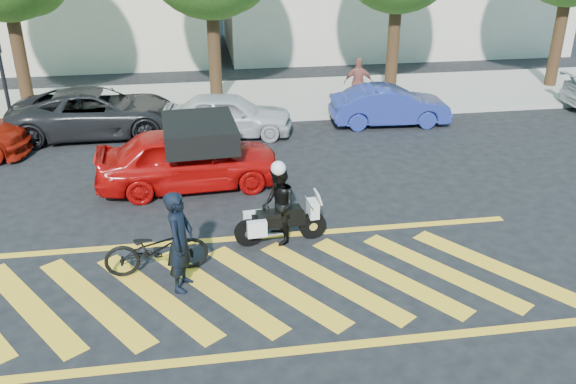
{
  "coord_description": "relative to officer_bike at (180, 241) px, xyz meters",
  "views": [
    {
      "loc": [
        -0.73,
        -9.56,
        6.46
      ],
      "look_at": [
        1.04,
        1.85,
        1.05
      ],
      "focal_mm": 38.0,
      "sensor_mm": 36.0,
      "label": 1
    }
  ],
  "objects": [
    {
      "name": "red_convertible",
      "position": [
        0.16,
        4.57,
        -0.21
      ],
      "size": [
        4.64,
        2.1,
        1.54
      ],
      "primitive_type": "imported",
      "rotation": [
        0.0,
        0.0,
        1.63
      ],
      "color": "#B00908",
      "rests_on": "ground"
    },
    {
      "name": "ground",
      "position": [
        1.19,
        -0.22,
        -0.98
      ],
      "size": [
        90.0,
        90.0,
        0.0
      ],
      "primitive_type": "plane",
      "color": "black",
      "rests_on": "ground"
    },
    {
      "name": "parked_mid_right",
      "position": [
        1.39,
        8.27,
        -0.31
      ],
      "size": [
        4.09,
        2.05,
        1.34
      ],
      "primitive_type": "imported",
      "rotation": [
        0.0,
        0.0,
        1.45
      ],
      "color": "#B4B4B8",
      "rests_on": "ground"
    },
    {
      "name": "officer_bike",
      "position": [
        0.0,
        0.0,
        0.0
      ],
      "size": [
        0.66,
        0.82,
        1.96
      ],
      "primitive_type": "imported",
      "rotation": [
        0.0,
        0.0,
        1.27
      ],
      "color": "black",
      "rests_on": "ground"
    },
    {
      "name": "parked_right",
      "position": [
        6.64,
        8.54,
        -0.35
      ],
      "size": [
        3.89,
        1.53,
        1.26
      ],
      "primitive_type": "imported",
      "rotation": [
        0.0,
        0.0,
        1.52
      ],
      "color": "navy",
      "rests_on": "ground"
    },
    {
      "name": "pedestrian_right",
      "position": [
        5.99,
        10.1,
        0.02
      ],
      "size": [
        1.06,
        0.6,
        1.7
      ],
      "primitive_type": "imported",
      "rotation": [
        0.0,
        0.0,
        2.95
      ],
      "color": "#9F5448",
      "rests_on": "sidewalk"
    },
    {
      "name": "signal_pole",
      "position": [
        -5.31,
        9.52,
        0.94
      ],
      "size": [
        0.28,
        0.43,
        3.2
      ],
      "color": "black",
      "rests_on": "ground"
    },
    {
      "name": "bicycle",
      "position": [
        -0.49,
        0.61,
        -0.46
      ],
      "size": [
        2.03,
        0.85,
        1.04
      ],
      "primitive_type": "imported",
      "rotation": [
        0.0,
        0.0,
        1.66
      ],
      "color": "black",
      "rests_on": "ground"
    },
    {
      "name": "parked_mid_left",
      "position": [
        -2.59,
        8.98,
        -0.26
      ],
      "size": [
        5.2,
        2.44,
        1.44
      ],
      "primitive_type": "imported",
      "rotation": [
        0.0,
        0.0,
        1.58
      ],
      "color": "black",
      "rests_on": "ground"
    },
    {
      "name": "crosswalk",
      "position": [
        1.15,
        -0.22,
        -0.97
      ],
      "size": [
        12.33,
        4.0,
        0.01
      ],
      "color": "yellow",
      "rests_on": "ground"
    },
    {
      "name": "sidewalk",
      "position": [
        1.19,
        11.78,
        -0.9
      ],
      "size": [
        60.0,
        5.0,
        0.15
      ],
      "primitive_type": "cube",
      "color": "#9E998E",
      "rests_on": "ground"
    },
    {
      "name": "officer_moto",
      "position": [
        2.0,
        1.42,
        -0.13
      ],
      "size": [
        0.71,
        0.88,
        1.7
      ],
      "primitive_type": "imported",
      "rotation": [
        0.0,
        0.0,
        -1.49
      ],
      "color": "black",
      "rests_on": "ground"
    },
    {
      "name": "police_motorcycle",
      "position": [
        2.01,
        1.42,
        -0.5
      ],
      "size": [
        1.98,
        0.66,
        0.87
      ],
      "rotation": [
        0.0,
        0.0,
        0.08
      ],
      "color": "black",
      "rests_on": "ground"
    }
  ]
}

